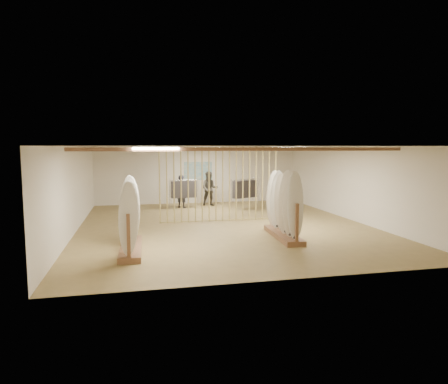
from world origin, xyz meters
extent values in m
plane|color=#9E834C|center=(0.00, 0.00, 0.00)|extent=(12.00, 12.00, 0.00)
plane|color=gray|center=(0.00, 0.00, 2.80)|extent=(12.00, 12.00, 0.00)
plane|color=white|center=(0.00, 6.00, 1.40)|extent=(12.00, 0.00, 12.00)
plane|color=white|center=(0.00, -6.00, 1.40)|extent=(12.00, 0.00, 12.00)
plane|color=white|center=(-5.00, 0.00, 1.40)|extent=(0.00, 12.00, 12.00)
plane|color=white|center=(5.00, 0.00, 1.40)|extent=(0.00, 12.00, 12.00)
cube|color=brown|center=(0.00, 0.00, 2.72)|extent=(9.50, 6.12, 0.10)
cube|color=white|center=(0.00, 0.00, 2.74)|extent=(1.20, 0.35, 0.06)
cylinder|color=tan|center=(-2.20, 0.80, 1.40)|extent=(0.05, 0.05, 2.78)
cylinder|color=tan|center=(-1.94, 0.80, 1.40)|extent=(0.05, 0.05, 2.78)
cylinder|color=tan|center=(-1.68, 0.80, 1.40)|extent=(0.05, 0.05, 2.78)
cylinder|color=tan|center=(-1.42, 0.80, 1.40)|extent=(0.05, 0.05, 2.78)
cylinder|color=tan|center=(-1.16, 0.80, 1.40)|extent=(0.05, 0.05, 2.78)
cylinder|color=tan|center=(-0.91, 0.80, 1.40)|extent=(0.05, 0.05, 2.78)
cylinder|color=tan|center=(-0.65, 0.80, 1.40)|extent=(0.05, 0.05, 2.78)
cylinder|color=tan|center=(-0.39, 0.80, 1.40)|extent=(0.05, 0.05, 2.78)
cylinder|color=tan|center=(-0.13, 0.80, 1.40)|extent=(0.05, 0.05, 2.78)
cylinder|color=tan|center=(0.13, 0.80, 1.40)|extent=(0.05, 0.05, 2.78)
cylinder|color=tan|center=(0.39, 0.80, 1.40)|extent=(0.05, 0.05, 2.78)
cylinder|color=tan|center=(0.65, 0.80, 1.40)|extent=(0.05, 0.05, 2.78)
cylinder|color=tan|center=(0.91, 0.80, 1.40)|extent=(0.05, 0.05, 2.78)
cylinder|color=tan|center=(1.16, 0.80, 1.40)|extent=(0.05, 0.05, 2.78)
cylinder|color=tan|center=(1.42, 0.80, 1.40)|extent=(0.05, 0.05, 2.78)
cylinder|color=tan|center=(1.68, 0.80, 1.40)|extent=(0.05, 0.05, 2.78)
cylinder|color=tan|center=(1.94, 0.80, 1.40)|extent=(0.05, 0.05, 2.78)
cylinder|color=tan|center=(2.20, 0.80, 1.40)|extent=(0.05, 0.05, 2.78)
cube|color=teal|center=(0.00, 5.98, 1.60)|extent=(1.40, 0.03, 0.90)
cube|color=brown|center=(-3.20, -2.92, 0.08)|extent=(0.61, 2.51, 0.15)
cylinder|color=black|center=(-3.20, -2.92, 1.01)|extent=(0.07, 2.44, 0.01)
ellipsoid|color=white|center=(-3.23, -3.96, 1.08)|extent=(0.48, 0.07, 1.86)
ellipsoid|color=white|center=(-3.22, -3.54, 1.08)|extent=(0.48, 0.07, 1.86)
ellipsoid|color=white|center=(-3.21, -3.13, 1.08)|extent=(0.48, 0.07, 1.86)
ellipsoid|color=silver|center=(-3.20, -2.71, 1.08)|extent=(0.48, 0.07, 1.86)
ellipsoid|color=white|center=(-3.19, -2.29, 1.08)|extent=(0.48, 0.07, 1.86)
ellipsoid|color=white|center=(-3.18, -1.87, 1.08)|extent=(0.48, 0.07, 1.86)
cube|color=brown|center=(1.38, -2.24, 0.08)|extent=(0.71, 2.56, 0.15)
cylinder|color=black|center=(1.38, -2.24, 1.02)|extent=(0.15, 2.48, 0.01)
ellipsoid|color=white|center=(1.32, -3.30, 1.10)|extent=(0.49, 0.09, 1.89)
ellipsoid|color=silver|center=(1.34, -2.87, 1.10)|extent=(0.49, 0.09, 1.89)
ellipsoid|color=silver|center=(1.37, -2.45, 1.10)|extent=(0.49, 0.09, 1.89)
ellipsoid|color=silver|center=(1.39, -2.02, 1.10)|extent=(0.49, 0.09, 1.89)
ellipsoid|color=white|center=(1.42, -1.60, 1.10)|extent=(0.49, 0.09, 1.89)
ellipsoid|color=silver|center=(1.44, -1.17, 1.10)|extent=(0.49, 0.09, 1.89)
cylinder|color=silver|center=(-0.92, 4.36, 1.29)|extent=(1.24, 0.17, 0.03)
cube|color=black|center=(-0.92, 4.36, 0.87)|extent=(1.18, 0.44, 0.76)
cylinder|color=silver|center=(-0.92, 4.36, 0.67)|extent=(0.03, 0.03, 1.33)
cylinder|color=silver|center=(1.77, 3.65, 1.32)|extent=(1.18, 0.54, 0.03)
cube|color=black|center=(1.77, 3.65, 0.89)|extent=(1.21, 0.77, 0.77)
cylinder|color=silver|center=(1.77, 3.65, 0.68)|extent=(0.03, 0.03, 1.37)
imported|color=#232229|center=(-1.00, 4.51, 0.86)|extent=(0.75, 0.73, 1.72)
imported|color=#332F27|center=(0.37, 4.82, 0.93)|extent=(1.02, 0.87, 1.85)
camera|label=1|loc=(-3.02, -13.65, 2.77)|focal=32.00mm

